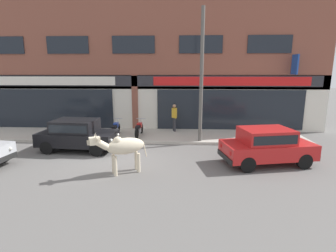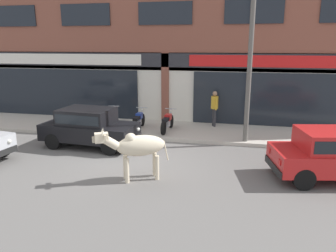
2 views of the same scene
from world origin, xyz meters
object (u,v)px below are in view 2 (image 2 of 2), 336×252
at_px(car_2, 89,126).
at_px(motorcycle_0, 82,118).
at_px(car_0, 335,152).
at_px(motorcycle_2, 138,121).
at_px(utility_pole, 250,56).
at_px(motorcycle_1, 111,119).
at_px(motorcycle_3, 167,122).
at_px(cow, 137,146).
at_px(pedestrian, 215,105).

distance_m(car_2, motorcycle_0, 2.70).
relative_size(car_0, car_2, 1.03).
relative_size(motorcycle_0, motorcycle_2, 1.00).
xyz_separation_m(car_0, car_2, (-8.23, 1.43, 0.00)).
height_order(car_0, utility_pole, utility_pole).
relative_size(car_2, motorcycle_1, 2.05).
height_order(car_0, motorcycle_0, car_0).
height_order(motorcycle_0, motorcycle_3, same).
bearing_deg(motorcycle_1, utility_pole, -8.76).
bearing_deg(motorcycle_0, cow, -49.60).
bearing_deg(car_0, motorcycle_0, 159.07).
distance_m(car_0, motorcycle_3, 6.81).
distance_m(motorcycle_1, motorcycle_2, 1.31).
relative_size(car_0, motorcycle_1, 2.11).
bearing_deg(motorcycle_1, motorcycle_0, -176.11).
height_order(motorcycle_3, pedestrian, pedestrian).
xyz_separation_m(pedestrian, utility_pole, (1.37, -2.09, 2.25)).
bearing_deg(motorcycle_0, car_0, -20.93).
distance_m(car_0, utility_pole, 4.56).
xyz_separation_m(motorcycle_3, utility_pole, (3.27, -0.84, 2.85)).
bearing_deg(motorcycle_2, car_2, -118.58).
xyz_separation_m(motorcycle_1, pedestrian, (4.50, 1.18, 0.60)).
relative_size(cow, motorcycle_2, 1.08).
bearing_deg(car_2, motorcycle_0, 122.54).
height_order(car_0, motorcycle_3, car_0).
height_order(cow, motorcycle_2, cow).
distance_m(motorcycle_0, motorcycle_3, 3.98).
relative_size(cow, car_2, 0.53).
bearing_deg(utility_pole, cow, -126.84).
bearing_deg(motorcycle_2, cow, -73.16).
relative_size(cow, utility_pole, 0.30).
bearing_deg(motorcycle_3, cow, -87.69).
relative_size(cow, motorcycle_0, 1.08).
relative_size(cow, car_0, 0.51).
bearing_deg(cow, car_0, 12.41).
bearing_deg(motorcycle_0, motorcycle_1, 3.89).
height_order(car_2, utility_pole, utility_pole).
relative_size(motorcycle_3, utility_pole, 0.28).
bearing_deg(pedestrian, car_2, -141.40).
relative_size(motorcycle_1, utility_pole, 0.28).
bearing_deg(motorcycle_2, motorcycle_0, -179.72).
bearing_deg(motorcycle_3, pedestrian, 33.15).
relative_size(car_0, utility_pole, 0.59).
bearing_deg(car_2, car_0, -9.88).
bearing_deg(motorcycle_1, pedestrian, 14.71).
bearing_deg(pedestrian, utility_pole, -56.77).
xyz_separation_m(motorcycle_2, pedestrian, (3.19, 1.26, 0.60)).
height_order(motorcycle_3, utility_pole, utility_pole).
xyz_separation_m(car_2, motorcycle_3, (2.53, 2.30, -0.28)).
relative_size(motorcycle_3, pedestrian, 1.13).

